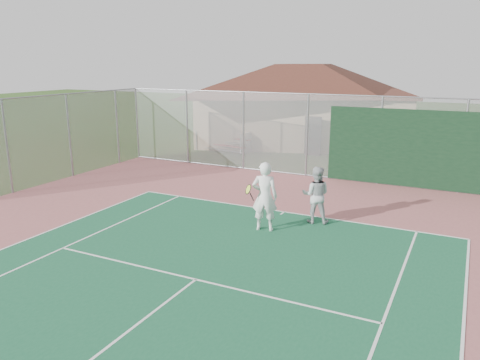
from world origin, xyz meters
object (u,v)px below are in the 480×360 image
at_px(bleachers, 227,140).
at_px(player_grey_back, 316,195).
at_px(player_white_front, 264,197).
at_px(clubhouse, 303,95).

relative_size(bleachers, player_grey_back, 1.80).
bearing_deg(bleachers, player_white_front, -46.75).
bearing_deg(player_white_front, bleachers, -71.59).
distance_m(clubhouse, player_white_front, 16.07).
xyz_separation_m(bleachers, player_grey_back, (8.11, -9.53, 0.30)).
distance_m(bleachers, player_grey_back, 12.52).
relative_size(bleachers, player_white_front, 1.54).
xyz_separation_m(clubhouse, player_white_front, (4.21, -15.40, -1.79)).
relative_size(clubhouse, player_grey_back, 8.46).
height_order(clubhouse, player_grey_back, clubhouse).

